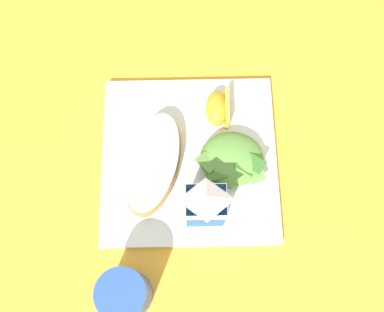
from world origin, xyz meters
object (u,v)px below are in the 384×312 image
green_salad_pile (235,159)px  white_plate (192,159)px  milk_carton (209,204)px  drinking_blue_cup (128,294)px  orange_wedge_front (220,108)px  cheesy_pizza_bread (156,164)px

green_salad_pile → white_plate: bearing=-8.4°
milk_carton → drinking_blue_cup: (0.11, 0.12, -0.02)m
milk_carton → orange_wedge_front: bearing=-98.8°
cheesy_pizza_bread → milk_carton: bearing=136.6°
drinking_blue_cup → green_salad_pile: bearing=-128.7°
milk_carton → cheesy_pizza_bread: bearing=-43.4°
white_plate → orange_wedge_front: 0.09m
white_plate → milk_carton: size_ratio=2.55×
cheesy_pizza_bread → green_salad_pile: 0.12m
milk_carton → orange_wedge_front: size_ratio=1.81×
orange_wedge_front → drinking_blue_cup: 0.32m
orange_wedge_front → white_plate: bearing=58.3°
milk_carton → orange_wedge_front: (-0.03, -0.17, -0.04)m
white_plate → cheesy_pizza_bread: bearing=14.5°
cheesy_pizza_bread → milk_carton: 0.12m
green_salad_pile → drinking_blue_cup: size_ratio=1.06×
cheesy_pizza_bread → green_salad_pile: size_ratio=1.69×
white_plate → green_salad_pile: (-0.07, 0.01, 0.03)m
green_salad_pile → drinking_blue_cup: 0.25m
cheesy_pizza_bread → green_salad_pile: green_salad_pile is taller
drinking_blue_cup → orange_wedge_front: bearing=-116.2°
milk_carton → orange_wedge_front: milk_carton is taller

